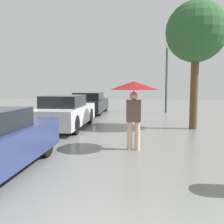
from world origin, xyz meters
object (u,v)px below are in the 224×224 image
(parked_car_middle, at_px, (65,112))
(pedestrian, at_px, (134,92))
(parked_car_farthest, at_px, (89,103))
(tree, at_px, (196,33))
(street_lamp, at_px, (167,71))

(parked_car_middle, bearing_deg, pedestrian, -48.67)
(parked_car_farthest, distance_m, tree, 7.92)
(pedestrian, bearing_deg, street_lamp, 78.95)
(street_lamp, bearing_deg, pedestrian, -101.05)
(pedestrian, xyz_separation_m, street_lamp, (1.86, 9.54, 1.07))
(street_lamp, bearing_deg, parked_car_middle, -126.11)
(parked_car_farthest, height_order, tree, tree)
(pedestrian, bearing_deg, parked_car_farthest, 108.47)
(street_lamp, bearing_deg, parked_car_farthest, -169.40)
(parked_car_middle, height_order, street_lamp, street_lamp)
(parked_car_farthest, relative_size, tree, 0.91)
(parked_car_farthest, relative_size, street_lamp, 1.04)
(parked_car_middle, height_order, parked_car_farthest, parked_car_middle)
(parked_car_middle, relative_size, parked_car_farthest, 0.96)
(parked_car_middle, distance_m, parked_car_farthest, 5.49)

